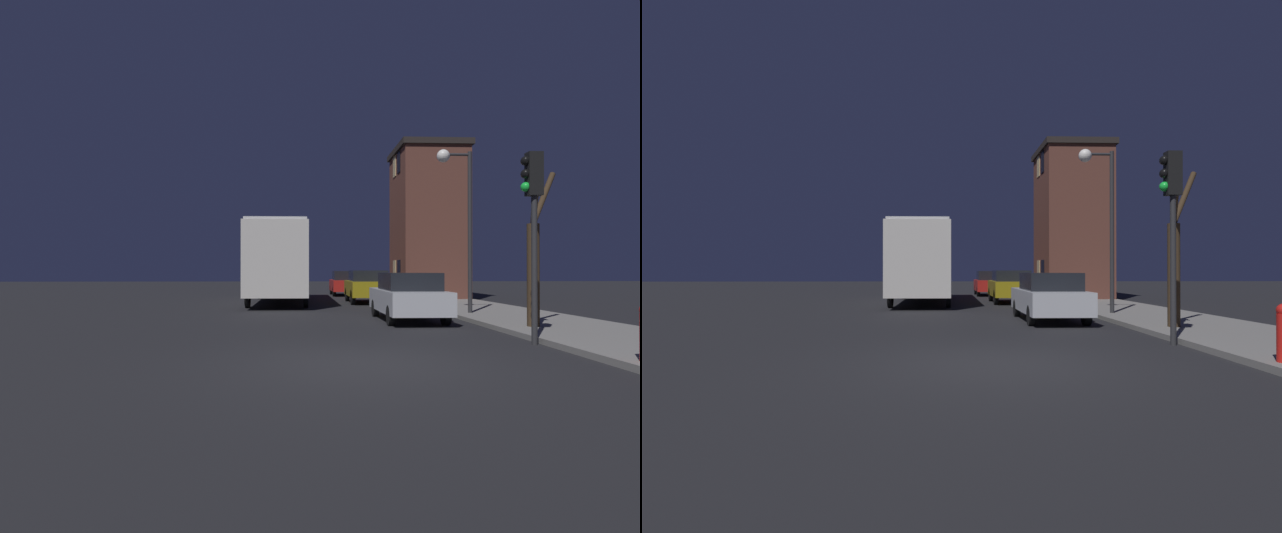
{
  "view_description": "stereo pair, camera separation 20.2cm",
  "coord_description": "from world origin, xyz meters",
  "views": [
    {
      "loc": [
        -1.11,
        -8.29,
        1.54
      ],
      "look_at": [
        -0.28,
        9.8,
        1.68
      ],
      "focal_mm": 28.0,
      "sensor_mm": 36.0,
      "label": 1
    },
    {
      "loc": [
        -0.9,
        -8.29,
        1.54
      ],
      "look_at": [
        -0.28,
        9.8,
        1.68
      ],
      "focal_mm": 28.0,
      "sensor_mm": 36.0,
      "label": 2
    }
  ],
  "objects": [
    {
      "name": "car_far_lane",
      "position": [
        1.85,
        22.07,
        0.77
      ],
      "size": [
        1.77,
        3.86,
        1.5
      ],
      "color": "#B21E19",
      "rests_on": "ground"
    },
    {
      "name": "car_mid_lane",
      "position": [
        2.19,
        15.08,
        0.81
      ],
      "size": [
        1.81,
        3.9,
        1.53
      ],
      "color": "olive",
      "rests_on": "ground"
    },
    {
      "name": "bus",
      "position": [
        -1.95,
        15.46,
        2.14
      ],
      "size": [
        2.58,
        9.94,
        3.6
      ],
      "color": "beige",
      "rests_on": "ground"
    },
    {
      "name": "ground_plane",
      "position": [
        0.0,
        0.0,
        0.0
      ],
      "size": [
        120.0,
        120.0,
        0.0
      ],
      "primitive_type": "plane",
      "color": "black"
    },
    {
      "name": "traffic_light",
      "position": [
        3.76,
        1.8,
        2.87
      ],
      "size": [
        0.43,
        0.24,
        3.99
      ],
      "color": "#28282B",
      "rests_on": "ground"
    },
    {
      "name": "streetlamp",
      "position": [
        4.27,
        8.13,
        3.98
      ],
      "size": [
        1.19,
        0.43,
        5.46
      ],
      "color": "#28282B",
      "rests_on": "sidewalk"
    },
    {
      "name": "car_near_lane",
      "position": [
        2.26,
        6.78,
        0.75
      ],
      "size": [
        1.73,
        4.23,
        1.47
      ],
      "color": "#B7BABF",
      "rests_on": "ground"
    },
    {
      "name": "brick_building",
      "position": [
        5.82,
        17.88,
        4.1
      ],
      "size": [
        3.55,
        4.45,
        7.92
      ],
      "color": "brown",
      "rests_on": "sidewalk"
    },
    {
      "name": "bare_tree",
      "position": [
        4.86,
        3.99,
        1.93
      ],
      "size": [
        1.33,
        1.71,
        4.0
      ],
      "color": "#382819",
      "rests_on": "sidewalk"
    }
  ]
}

